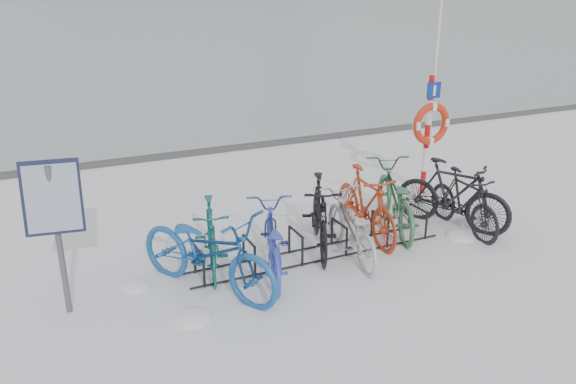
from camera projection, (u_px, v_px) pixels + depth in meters
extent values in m
plane|color=white|center=(317.00, 255.00, 8.32)|extent=(900.00, 900.00, 0.00)
cube|color=#9DA9B1|center=(30.00, 3.00, 140.34)|extent=(400.00, 298.00, 0.02)
cube|color=#3F3F42|center=(202.00, 152.00, 13.33)|extent=(400.00, 0.25, 0.10)
cylinder|color=black|center=(204.00, 272.00, 7.34)|extent=(0.04, 0.04, 0.44)
cylinder|color=black|center=(195.00, 258.00, 7.72)|extent=(0.04, 0.04, 0.44)
cylinder|color=black|center=(198.00, 250.00, 7.45)|extent=(0.04, 0.44, 0.04)
cylinder|color=black|center=(255.00, 262.00, 7.63)|extent=(0.04, 0.04, 0.44)
cylinder|color=black|center=(244.00, 249.00, 8.00)|extent=(0.04, 0.04, 0.44)
cylinder|color=black|center=(249.00, 241.00, 7.74)|extent=(0.04, 0.44, 0.04)
cylinder|color=black|center=(302.00, 252.00, 7.91)|extent=(0.04, 0.04, 0.44)
cylinder|color=black|center=(289.00, 240.00, 8.29)|extent=(0.04, 0.04, 0.44)
cylinder|color=black|center=(296.00, 232.00, 8.02)|extent=(0.04, 0.44, 0.04)
cylinder|color=black|center=(347.00, 243.00, 8.20)|extent=(0.04, 0.04, 0.44)
cylinder|color=black|center=(332.00, 231.00, 8.57)|extent=(0.04, 0.04, 0.44)
cylinder|color=black|center=(340.00, 223.00, 8.31)|extent=(0.04, 0.44, 0.04)
cylinder|color=black|center=(388.00, 234.00, 8.48)|extent=(0.04, 0.04, 0.44)
cylinder|color=black|center=(372.00, 223.00, 8.86)|extent=(0.04, 0.04, 0.44)
cylinder|color=black|center=(380.00, 215.00, 8.59)|extent=(0.04, 0.44, 0.04)
cylinder|color=black|center=(426.00, 226.00, 8.76)|extent=(0.04, 0.04, 0.44)
cylinder|color=black|center=(409.00, 216.00, 9.14)|extent=(0.04, 0.04, 0.44)
cylinder|color=black|center=(419.00, 208.00, 8.88)|extent=(0.04, 0.44, 0.04)
cylinder|color=black|center=(325.00, 260.00, 8.12)|extent=(4.00, 0.03, 0.03)
cylinder|color=black|center=(311.00, 248.00, 8.50)|extent=(4.00, 0.03, 0.03)
cylinder|color=#595B5E|center=(59.00, 242.00, 6.55)|extent=(0.07, 0.07, 1.87)
cube|color=black|center=(52.00, 197.00, 6.33)|extent=(0.67, 0.33, 0.84)
cube|color=#8C99AD|center=(52.00, 198.00, 6.29)|extent=(0.60, 0.26, 0.75)
cylinder|color=#B80E10|center=(423.00, 182.00, 10.73)|extent=(0.10, 0.10, 0.45)
cylinder|color=silver|center=(425.00, 159.00, 10.58)|extent=(0.10, 0.10, 0.45)
cylinder|color=#B80E10|center=(427.00, 136.00, 10.42)|extent=(0.10, 0.10, 0.45)
cylinder|color=silver|center=(429.00, 112.00, 10.27)|extent=(0.10, 0.10, 0.45)
cylinder|color=#B80E10|center=(431.00, 88.00, 10.11)|extent=(0.10, 0.10, 0.45)
torus|color=red|center=(431.00, 124.00, 10.26)|extent=(0.79, 0.13, 0.79)
cube|color=navy|center=(434.00, 90.00, 10.06)|extent=(0.29, 0.03, 0.29)
cylinder|color=silver|center=(434.00, 86.00, 10.19)|extent=(0.04, 0.04, 4.08)
imported|color=#185399|center=(207.00, 248.00, 7.17)|extent=(1.84, 2.32, 1.18)
imported|color=#115A55|center=(211.00, 234.00, 7.79)|extent=(0.88, 1.73, 1.00)
imported|color=#3546B8|center=(272.00, 239.00, 7.68)|extent=(1.22, 1.97, 0.98)
imported|color=black|center=(320.00, 213.00, 8.36)|extent=(1.20, 1.93, 1.12)
imported|color=#ADB0B5|center=(351.00, 225.00, 8.15)|extent=(0.90, 1.89, 0.95)
imported|color=#AF3517|center=(366.00, 202.00, 8.76)|extent=(0.65, 1.92, 1.13)
imported|color=#356743|center=(395.00, 196.00, 9.10)|extent=(1.40, 2.21, 1.10)
imported|color=black|center=(453.00, 193.00, 9.13)|extent=(1.44, 1.94, 1.16)
imported|color=black|center=(464.00, 200.00, 9.01)|extent=(0.57, 1.72, 1.02)
ellipsoid|color=white|center=(262.00, 254.00, 8.34)|extent=(0.50, 0.50, 0.17)
ellipsoid|color=white|center=(460.00, 237.00, 8.91)|extent=(0.48, 0.48, 0.17)
ellipsoid|color=white|center=(136.00, 286.00, 7.44)|extent=(0.41, 0.41, 0.14)
ellipsoid|color=white|center=(361.00, 225.00, 9.34)|extent=(0.50, 0.50, 0.17)
ellipsoid|color=white|center=(470.00, 223.00, 9.43)|extent=(0.49, 0.49, 0.17)
ellipsoid|color=white|center=(193.00, 319.00, 6.71)|extent=(0.48, 0.48, 0.17)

